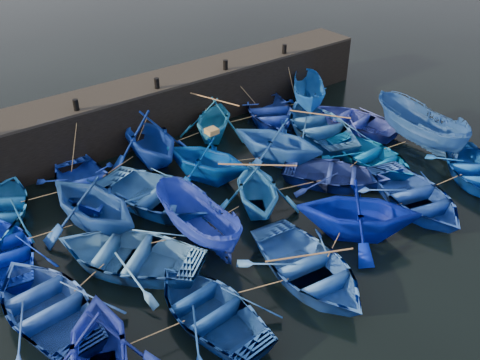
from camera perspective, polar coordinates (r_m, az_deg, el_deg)
ground at (r=20.37m, az=5.53°, el=-5.49°), size 120.00×120.00×0.00m
quay_wall at (r=27.14m, az=-9.53°, el=7.54°), size 26.00×2.50×2.50m
quay_top at (r=26.63m, az=-9.79°, el=10.10°), size 26.00×2.50×0.12m
bollard_1 at (r=24.28m, az=-17.10°, el=7.67°), size 0.24×0.24×0.50m
bollard_2 at (r=25.77m, az=-8.86°, el=10.16°), size 0.24×0.24×0.50m
bollard_3 at (r=27.76m, az=-1.56°, el=12.18°), size 0.24×0.24×0.50m
bollard_4 at (r=30.15m, az=4.76°, el=13.75°), size 0.24×0.24×0.50m
boat_1 at (r=22.96m, az=-16.38°, el=-0.49°), size 4.13×5.23×0.98m
boat_2 at (r=24.40m, az=-9.68°, el=4.48°), size 4.45×5.02×2.44m
boat_3 at (r=26.25m, az=-2.85°, el=6.53°), size 5.12×5.11×2.05m
boat_4 at (r=28.23m, az=3.17°, el=7.33°), size 5.52×6.12×1.04m
boat_5 at (r=29.61m, az=7.40°, el=9.06°), size 4.15×4.50×1.72m
boat_6 at (r=20.43m, az=-23.90°, el=-6.93°), size 3.63×4.67×0.89m
boat_7 at (r=20.48m, az=-15.45°, el=-2.26°), size 4.95×5.41×2.41m
boat_8 at (r=21.44m, az=-8.49°, el=-1.68°), size 5.74×6.60×1.14m
boat_9 at (r=22.80m, az=-3.57°, el=2.38°), size 4.92×5.19×2.15m
boat_10 at (r=24.06m, az=4.02°, el=4.26°), size 5.14×5.46×2.29m
boat_11 at (r=26.86m, az=8.44°, el=5.78°), size 5.54×6.55×1.16m
boat_12 at (r=27.95m, az=12.10°, el=6.28°), size 4.19×5.24×0.97m
boat_13 at (r=17.74m, az=-19.92°, el=-12.37°), size 4.00×5.30×1.04m
boat_14 at (r=18.83m, az=-11.84°, el=-7.66°), size 6.24×6.54×1.10m
boat_15 at (r=19.42m, az=-4.64°, el=-4.39°), size 1.88×4.54×1.73m
boat_16 at (r=20.84m, az=1.82°, el=-0.88°), size 4.88×5.08×2.06m
boat_17 at (r=23.08m, az=10.19°, el=0.52°), size 5.35×5.55×0.94m
boat_18 at (r=24.81m, az=13.83°, el=2.48°), size 3.27×4.56×0.94m
boat_19 at (r=26.78m, az=18.57°, el=5.32°), size 2.30×5.36×2.03m
boat_20 at (r=15.40m, az=-14.92°, el=-16.88°), size 4.72×5.02×2.10m
boat_21 at (r=16.69m, az=-3.25°, el=-13.55°), size 3.63×4.84×0.96m
boat_22 at (r=18.06m, az=7.33°, el=-9.29°), size 4.21×5.49×1.06m
boat_23 at (r=19.84m, az=12.54°, el=-3.16°), size 5.89×5.89×2.35m
boat_24 at (r=22.41m, az=18.23°, el=-1.65°), size 4.77×5.75×1.03m
boat_25 at (r=25.23m, az=23.63°, el=1.07°), size 5.45×5.64×0.95m
wooden_crate at (r=22.39m, az=-3.04°, el=5.23°), size 0.48×0.46×0.22m
mooring_ropes at (r=23.07m, az=-2.69°, el=2.25°), size 16.91×11.82×2.10m
loose_oars at (r=22.39m, az=3.57°, el=3.34°), size 9.92×12.36×1.07m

